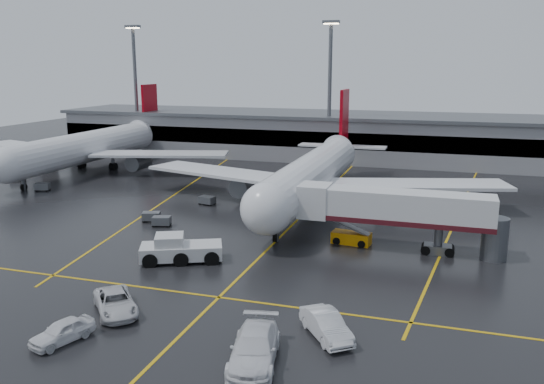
% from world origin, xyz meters
% --- Properties ---
extents(ground, '(220.00, 220.00, 0.00)m').
position_xyz_m(ground, '(0.00, 0.00, 0.00)').
color(ground, black).
rests_on(ground, ground).
extents(apron_line_centre, '(0.25, 90.00, 0.02)m').
position_xyz_m(apron_line_centre, '(0.00, 0.00, 0.01)').
color(apron_line_centre, gold).
rests_on(apron_line_centre, ground).
extents(apron_line_stop, '(60.00, 0.25, 0.02)m').
position_xyz_m(apron_line_stop, '(0.00, -22.00, 0.01)').
color(apron_line_stop, gold).
rests_on(apron_line_stop, ground).
extents(apron_line_left, '(9.99, 69.35, 0.02)m').
position_xyz_m(apron_line_left, '(-20.00, 10.00, 0.01)').
color(apron_line_left, gold).
rests_on(apron_line_left, ground).
extents(apron_line_right, '(7.57, 69.64, 0.02)m').
position_xyz_m(apron_line_right, '(18.00, 10.00, 0.01)').
color(apron_line_right, gold).
rests_on(apron_line_right, ground).
extents(terminal, '(122.00, 19.00, 8.60)m').
position_xyz_m(terminal, '(0.00, 47.93, 4.32)').
color(terminal, gray).
rests_on(terminal, ground).
extents(light_mast_left, '(3.00, 1.20, 25.45)m').
position_xyz_m(light_mast_left, '(-45.00, 42.00, 14.47)').
color(light_mast_left, '#595B60').
rests_on(light_mast_left, ground).
extents(light_mast_mid, '(3.00, 1.20, 25.45)m').
position_xyz_m(light_mast_mid, '(-5.00, 42.00, 14.47)').
color(light_mast_mid, '#595B60').
rests_on(light_mast_mid, ground).
extents(main_airliner, '(48.80, 45.60, 14.10)m').
position_xyz_m(main_airliner, '(0.00, 9.70, 4.21)').
color(main_airliner, silver).
rests_on(main_airliner, ground).
extents(second_airliner, '(48.80, 45.60, 14.10)m').
position_xyz_m(second_airliner, '(-42.00, 21.70, 4.21)').
color(second_airliner, silver).
rests_on(second_airliner, ground).
extents(jet_bridge, '(19.90, 3.40, 6.05)m').
position_xyz_m(jet_bridge, '(11.87, -6.00, 3.93)').
color(jet_bridge, silver).
rests_on(jet_bridge, ground).
extents(pushback_tractor, '(7.98, 5.75, 2.65)m').
position_xyz_m(pushback_tractor, '(-6.76, -15.38, 1.05)').
color(pushback_tractor, silver).
rests_on(pushback_tractor, ground).
extents(belt_loader, '(4.06, 2.22, 2.47)m').
position_xyz_m(belt_loader, '(7.53, -5.37, 0.61)').
color(belt_loader, orange).
rests_on(belt_loader, ground).
extents(service_van_a, '(5.72, 5.96, 1.57)m').
position_xyz_m(service_van_a, '(-6.12, -26.84, 0.79)').
color(service_van_a, silver).
rests_on(service_van_a, ground).
extents(service_van_b, '(4.05, 7.18, 1.96)m').
position_xyz_m(service_van_b, '(5.94, -30.47, 0.98)').
color(service_van_b, white).
rests_on(service_van_b, ground).
extents(service_van_c, '(4.59, 5.25, 1.72)m').
position_xyz_m(service_van_c, '(9.38, -25.87, 0.86)').
color(service_van_c, silver).
rests_on(service_van_c, ground).
extents(service_van_d, '(3.06, 4.67, 1.48)m').
position_xyz_m(service_van_d, '(-6.94, -31.77, 0.74)').
color(service_van_d, white).
rests_on(service_van_d, ground).
extents(baggage_cart_a, '(2.27, 1.78, 1.12)m').
position_xyz_m(baggage_cart_a, '(-13.94, -5.52, 0.63)').
color(baggage_cart_a, '#595B60').
rests_on(baggage_cart_a, ground).
extents(baggage_cart_b, '(2.32, 1.89, 1.12)m').
position_xyz_m(baggage_cart_b, '(-16.02, -4.16, 0.63)').
color(baggage_cart_b, '#595B60').
rests_on(baggage_cart_b, ground).
extents(baggage_cart_c, '(2.23, 1.70, 1.12)m').
position_xyz_m(baggage_cart_c, '(-13.14, 5.19, 0.63)').
color(baggage_cart_c, '#595B60').
rests_on(baggage_cart_c, ground).
extents(baggage_cart_d, '(2.24, 1.72, 1.12)m').
position_xyz_m(baggage_cart_d, '(-47.33, 9.84, 0.63)').
color(baggage_cart_d, '#595B60').
rests_on(baggage_cart_d, ground).
extents(baggage_cart_e, '(2.32, 1.91, 1.12)m').
position_xyz_m(baggage_cart_e, '(-39.22, 5.58, 0.63)').
color(baggage_cart_e, '#595B60').
rests_on(baggage_cart_e, ground).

